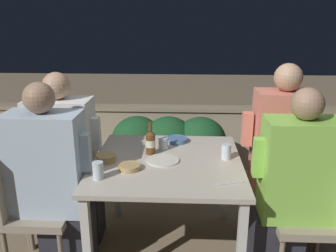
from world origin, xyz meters
The scene contains 22 objects.
ground_plane centered at (0.00, 0.00, 0.00)m, with size 16.00×16.00×0.00m, color #847056.
parapet_wall centered at (0.00, 1.57, 0.35)m, with size 9.00×0.18×0.70m.
dining_table centered at (0.00, 0.00, 0.64)m, with size 1.00×1.02×0.72m.
planter_hedge centered at (-0.04, 1.03, 0.40)m, with size 1.12×0.47×0.73m.
chair_left_near centered at (-0.91, -0.20, 0.52)m, with size 0.42×0.41×0.85m.
person_blue_shirt centered at (-0.72, -0.20, 0.64)m, with size 0.52×0.26×1.29m.
chair_left_far centered at (-0.94, 0.16, 0.52)m, with size 0.42×0.41×0.85m.
person_white_polo centered at (-0.74, 0.16, 0.65)m, with size 0.51×0.26×1.29m.
chair_right_near centered at (0.97, -0.21, 0.52)m, with size 0.42×0.41×0.85m.
person_green_blouse centered at (0.78, -0.21, 0.64)m, with size 0.51×0.26×1.27m.
chair_right_far centered at (0.96, 0.19, 0.52)m, with size 0.42×0.41×0.85m.
person_coral_top centered at (0.77, 0.19, 0.68)m, with size 0.49×0.26×1.36m.
beer_bottle centered at (-0.12, 0.11, 0.81)m, with size 0.07×0.07×0.23m.
plate_0 centered at (-0.03, -0.01, 0.73)m, with size 0.22×0.22×0.01m.
bowl_0 centered at (0.05, 0.37, 0.74)m, with size 0.17×0.17×0.03m.
bowl_1 centered at (-0.41, -0.03, 0.75)m, with size 0.13×0.13×0.05m.
bowl_2 centered at (-0.23, -0.16, 0.74)m, with size 0.14×0.14×0.03m.
glass_cup_0 centered at (-0.04, 0.21, 0.77)m, with size 0.07×0.07×0.09m.
glass_cup_1 centered at (-0.40, -0.30, 0.78)m, with size 0.07×0.07×0.11m.
glass_cup_2 centered at (0.40, 0.05, 0.78)m, with size 0.07×0.07×0.11m.
fork_0 centered at (0.38, -0.33, 0.73)m, with size 0.17×0.07×0.01m.
potted_plant centered at (1.42, 0.76, 0.48)m, with size 0.39×0.39×0.77m.
Camera 1 is at (0.11, -2.22, 1.67)m, focal length 38.00 mm.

